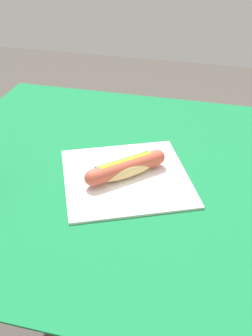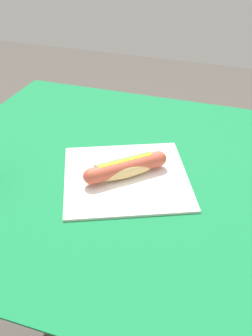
{
  "view_description": "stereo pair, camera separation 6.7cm",
  "coord_description": "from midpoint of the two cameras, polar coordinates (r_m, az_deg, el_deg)",
  "views": [
    {
      "loc": [
        0.15,
        -0.82,
        1.32
      ],
      "look_at": [
        -0.05,
        -0.03,
        0.78
      ],
      "focal_mm": 44.17,
      "sensor_mm": 36.0,
      "label": 1
    },
    {
      "loc": [
        0.22,
        -0.81,
        1.32
      ],
      "look_at": [
        -0.05,
        -0.03,
        0.78
      ],
      "focal_mm": 44.17,
      "sensor_mm": 36.0,
      "label": 2
    }
  ],
  "objects": [
    {
      "name": "hot_dog",
      "position": [
        0.99,
        -1.98,
        0.02
      ],
      "size": [
        0.17,
        0.16,
        0.05
      ],
      "color": "#E5BC75",
      "rests_on": "paper_wrapper"
    },
    {
      "name": "dining_table",
      "position": [
        1.09,
        1.21,
        -6.56
      ],
      "size": [
        1.16,
        0.94,
        0.75
      ],
      "color": "brown",
      "rests_on": "ground"
    },
    {
      "name": "paper_wrapper",
      "position": [
        1.01,
        -1.92,
        -1.33
      ],
      "size": [
        0.39,
        0.39,
        0.01
      ],
      "primitive_type": "cube",
      "rotation": [
        0.0,
        0.0,
        0.43
      ],
      "color": "silver",
      "rests_on": "dining_table"
    }
  ]
}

